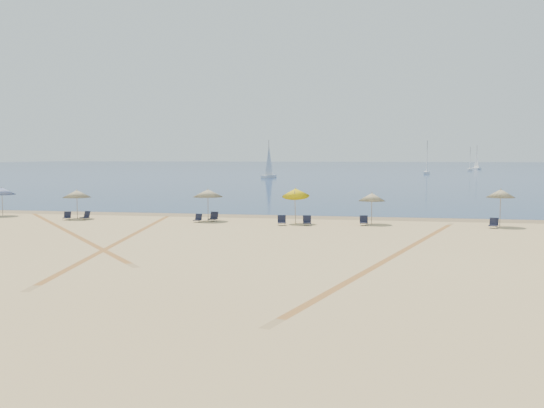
{
  "coord_description": "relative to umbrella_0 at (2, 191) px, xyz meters",
  "views": [
    {
      "loc": [
        8.01,
        -22.71,
        4.78
      ],
      "look_at": [
        0.0,
        20.0,
        1.3
      ],
      "focal_mm": 40.34,
      "sensor_mm": 36.0,
      "label": 1
    }
  ],
  "objects": [
    {
      "name": "umbrella_4",
      "position": [
        28.79,
        -0.48,
        -0.07
      ],
      "size": [
        1.88,
        1.88,
        2.23
      ],
      "color": "gray",
      "rests_on": "ground"
    },
    {
      "name": "sailboat_2",
      "position": [
        5.22,
        84.1,
        0.46
      ],
      "size": [
        2.47,
        5.52,
        7.98
      ],
      "rotation": [
        0.0,
        0.0,
        -0.21
      ],
      "color": "white",
      "rests_on": "ocean"
    },
    {
      "name": "chair_4",
      "position": [
        17.51,
        -0.87,
        -1.65
      ],
      "size": [
        0.66,
        0.75,
        0.7
      ],
      "rotation": [
        0.0,
        0.0,
        -0.13
      ],
      "color": "black",
      "rests_on": "ground"
    },
    {
      "name": "umbrella_2",
      "position": [
        17.04,
        -0.62,
        0.07
      ],
      "size": [
        2.21,
        2.21,
        2.37
      ],
      "color": "gray",
      "rests_on": "ground"
    },
    {
      "name": "umbrella_3",
      "position": [
        23.55,
        -1.12,
        0.23
      ],
      "size": [
        1.92,
        1.99,
        2.67
      ],
      "color": "gray",
      "rests_on": "ground"
    },
    {
      "name": "chair_5",
      "position": [
        22.77,
        -2.3,
        -1.66
      ],
      "size": [
        0.69,
        0.76,
        0.68
      ],
      "rotation": [
        0.0,
        0.0,
        0.21
      ],
      "color": "black",
      "rests_on": "ground"
    },
    {
      "name": "chair_7",
      "position": [
        28.29,
        -1.34,
        -1.66
      ],
      "size": [
        0.61,
        0.69,
        0.67
      ],
      "rotation": [
        0.0,
        0.0,
        0.09
      ],
      "color": "black",
      "rests_on": "ground"
    },
    {
      "name": "ground",
      "position": [
        21.75,
        -20.52,
        -1.95
      ],
      "size": [
        160.0,
        160.0,
        0.0
      ],
      "primitive_type": "plane",
      "color": "tan",
      "rests_on": "ground"
    },
    {
      "name": "umbrella_1",
      "position": [
        6.86,
        -0.88,
        -0.08
      ],
      "size": [
        2.12,
        2.12,
        2.22
      ],
      "color": "gray",
      "rests_on": "ground"
    },
    {
      "name": "wet_sand",
      "position": [
        21.75,
        3.48,
        -1.95
      ],
      "size": [
        500.0,
        500.0,
        0.0
      ],
      "primitive_type": "plane",
      "color": "olive",
      "rests_on": "ground"
    },
    {
      "name": "tire_tracks",
      "position": [
        18.43,
        -10.28,
        -1.95
      ],
      "size": [
        57.99,
        43.04,
        0.0
      ],
      "color": "tan",
      "rests_on": "ground"
    },
    {
      "name": "sailboat_1",
      "position": [
        55.39,
        155.76,
        0.26
      ],
      "size": [
        1.82,
        5.02,
        7.31
      ],
      "rotation": [
        0.0,
        0.0,
        -0.12
      ],
      "color": "white",
      "rests_on": "ocean"
    },
    {
      "name": "ocean",
      "position": [
        21.75,
        204.48,
        -1.95
      ],
      "size": [
        500.0,
        500.0,
        0.0
      ],
      "primitive_type": "plane",
      "color": "#0C2151",
      "rests_on": "ground"
    },
    {
      "name": "chair_6",
      "position": [
        24.49,
        -2.12,
        -1.66
      ],
      "size": [
        0.65,
        0.73,
        0.68
      ],
      "rotation": [
        0.0,
        0.0,
        0.14
      ],
      "color": "black",
      "rests_on": "ground"
    },
    {
      "name": "umbrella_0",
      "position": [
        0.0,
        0.0,
        0.0
      ],
      "size": [
        2.11,
        2.11,
        2.3
      ],
      "color": "gray",
      "rests_on": "ground"
    },
    {
      "name": "chair_8",
      "position": [
        36.73,
        -1.42,
        -1.66
      ],
      "size": [
        0.73,
        0.79,
        0.67
      ],
      "rotation": [
        0.0,
        0.0,
        -0.32
      ],
      "color": "black",
      "rests_on": "ground"
    },
    {
      "name": "chair_1",
      "position": [
        6.55,
        -1.84,
        -1.69
      ],
      "size": [
        0.64,
        0.7,
        0.61
      ],
      "rotation": [
        0.0,
        0.0,
        0.27
      ],
      "color": "black",
      "rests_on": "ground"
    },
    {
      "name": "sailboat_0",
      "position": [
        39.98,
        118.8,
        0.63
      ],
      "size": [
        1.89,
        5.82,
        8.53
      ],
      "rotation": [
        0.0,
        0.0,
        -0.08
      ],
      "color": "white",
      "rests_on": "ocean"
    },
    {
      "name": "sailboat_3",
      "position": [
        59.75,
        172.96,
        0.52
      ],
      "size": [
        2.46,
        5.66,
        8.19
      ],
      "rotation": [
        0.0,
        0.0,
        0.2
      ],
      "color": "white",
      "rests_on": "ocean"
    },
    {
      "name": "umbrella_5",
      "position": [
        37.28,
        -0.48,
        0.28
      ],
      "size": [
        1.9,
        1.9,
        2.58
      ],
      "color": "gray",
      "rests_on": "ground"
    },
    {
      "name": "chair_3",
      "position": [
        16.56,
        -1.56,
        -1.69
      ],
      "size": [
        0.55,
        0.62,
        0.6
      ],
      "rotation": [
        0.0,
        0.0,
        -0.1
      ],
      "color": "black",
      "rests_on": "ground"
    },
    {
      "name": "chair_2",
      "position": [
        7.88,
        -1.52,
        -1.67
      ],
      "size": [
        0.7,
        0.75,
        0.64
      ],
      "rotation": [
        0.0,
        0.0,
        -0.32
      ],
      "color": "black",
      "rests_on": "ground"
    }
  ]
}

